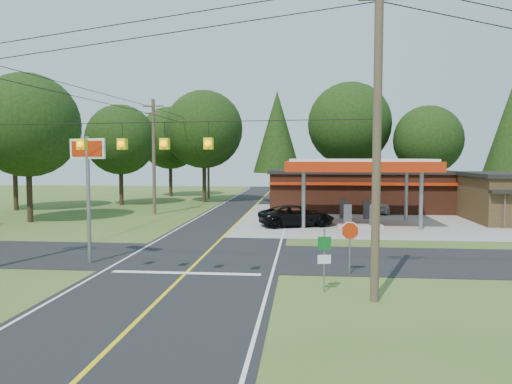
# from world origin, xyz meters

# --- Properties ---
(ground) EXTENTS (120.00, 120.00, 0.00)m
(ground) POSITION_xyz_m (0.00, 0.00, 0.00)
(ground) COLOR #36581F
(ground) RESTS_ON ground
(main_highway) EXTENTS (8.00, 120.00, 0.02)m
(main_highway) POSITION_xyz_m (0.00, 0.00, 0.01)
(main_highway) COLOR black
(main_highway) RESTS_ON ground
(cross_road) EXTENTS (70.00, 7.00, 0.02)m
(cross_road) POSITION_xyz_m (0.00, 0.00, 0.01)
(cross_road) COLOR black
(cross_road) RESTS_ON ground
(lane_center_yellow) EXTENTS (0.15, 110.00, 0.00)m
(lane_center_yellow) POSITION_xyz_m (0.00, 0.00, 0.03)
(lane_center_yellow) COLOR yellow
(lane_center_yellow) RESTS_ON main_highway
(gas_canopy) EXTENTS (10.60, 7.40, 4.88)m
(gas_canopy) POSITION_xyz_m (9.00, 13.00, 4.27)
(gas_canopy) COLOR gray
(gas_canopy) RESTS_ON ground
(convenience_store) EXTENTS (16.40, 7.55, 3.80)m
(convenience_store) POSITION_xyz_m (10.00, 22.98, 1.92)
(convenience_store) COLOR #5B2A1A
(convenience_store) RESTS_ON ground
(utility_pole_near_right) EXTENTS (1.80, 0.30, 11.50)m
(utility_pole_near_right) POSITION_xyz_m (7.50, -7.00, 5.96)
(utility_pole_near_right) COLOR #473828
(utility_pole_near_right) RESTS_ON ground
(utility_pole_far_left) EXTENTS (1.80, 0.30, 10.00)m
(utility_pole_far_left) POSITION_xyz_m (-8.00, 18.00, 5.20)
(utility_pole_far_left) COLOR #473828
(utility_pole_far_left) RESTS_ON ground
(utility_pole_north) EXTENTS (0.30, 0.30, 9.50)m
(utility_pole_north) POSITION_xyz_m (-6.50, 35.00, 4.75)
(utility_pole_north) COLOR #473828
(utility_pole_north) RESTS_ON ground
(overhead_beacons) EXTENTS (17.04, 2.04, 1.03)m
(overhead_beacons) POSITION_xyz_m (-1.00, -6.00, 6.21)
(overhead_beacons) COLOR black
(overhead_beacons) RESTS_ON ground
(treeline_backdrop) EXTENTS (70.27, 51.59, 13.30)m
(treeline_backdrop) POSITION_xyz_m (0.82, 24.01, 7.49)
(treeline_backdrop) COLOR #332316
(treeline_backdrop) RESTS_ON ground
(suv_car) EXTENTS (6.90, 6.90, 1.51)m
(suv_car) POSITION_xyz_m (4.50, 11.59, 0.76)
(suv_car) COLOR black
(suv_car) RESTS_ON ground
(sedan_car) EXTENTS (5.92, 5.92, 1.58)m
(sedan_car) POSITION_xyz_m (12.00, 21.00, 0.79)
(sedan_car) COLOR silver
(sedan_car) RESTS_ON ground
(big_stop_sign) EXTENTS (2.07, 0.94, 5.97)m
(big_stop_sign) POSITION_xyz_m (-5.00, -2.01, 4.35)
(big_stop_sign) COLOR gray
(big_stop_sign) RESTS_ON ground
(octagonal_stop_sign) EXTENTS (0.80, 0.09, 2.28)m
(octagonal_stop_sign) POSITION_xyz_m (7.00, -3.01, 1.69)
(octagonal_stop_sign) COLOR gray
(octagonal_stop_sign) RESTS_ON ground
(route_sign_post) EXTENTS (0.49, 0.12, 2.39)m
(route_sign_post) POSITION_xyz_m (5.80, -6.02, 1.43)
(route_sign_post) COLOR gray
(route_sign_post) RESTS_ON ground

